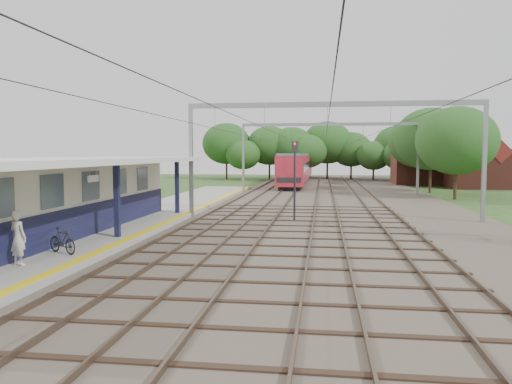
{
  "coord_description": "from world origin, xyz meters",
  "views": [
    {
      "loc": [
        3.02,
        -14.6,
        3.98
      ],
      "look_at": [
        -1.14,
        16.03,
        1.6
      ],
      "focal_mm": 35.0,
      "sensor_mm": 36.0,
      "label": 1
    }
  ],
  "objects_px": {
    "bicycle": "(62,241)",
    "train": "(298,167)",
    "signal_post": "(295,170)",
    "person": "(18,238)"
  },
  "relations": [
    {
      "from": "bicycle",
      "to": "train",
      "type": "xyz_separation_m",
      "value": [
        5.87,
        52.73,
        1.36
      ]
    },
    {
      "from": "person",
      "to": "train",
      "type": "xyz_separation_m",
      "value": [
        6.32,
        54.66,
        0.93
      ]
    },
    {
      "from": "train",
      "to": "bicycle",
      "type": "bearing_deg",
      "value": -96.35
    },
    {
      "from": "signal_post",
      "to": "bicycle",
      "type": "bearing_deg",
      "value": -144.02
    },
    {
      "from": "bicycle",
      "to": "signal_post",
      "type": "height_order",
      "value": "signal_post"
    },
    {
      "from": "person",
      "to": "bicycle",
      "type": "height_order",
      "value": "person"
    },
    {
      "from": "bicycle",
      "to": "train",
      "type": "bearing_deg",
      "value": 22.06
    },
    {
      "from": "person",
      "to": "bicycle",
      "type": "distance_m",
      "value": 2.03
    },
    {
      "from": "bicycle",
      "to": "signal_post",
      "type": "bearing_deg",
      "value": -3.91
    },
    {
      "from": "bicycle",
      "to": "train",
      "type": "distance_m",
      "value": 53.07
    }
  ]
}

